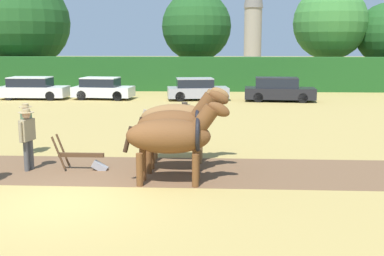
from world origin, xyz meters
name	(u,v)px	position (x,y,z in m)	size (l,w,h in m)	color
ground_plane	(65,201)	(0.00, 0.00, 0.00)	(240.00, 240.00, 0.00)	#A88E4C
plowed_furrow_strip	(15,169)	(-2.39, 2.79, 0.00)	(31.25, 3.25, 0.01)	brown
hedgerow	(172,74)	(0.00, 26.47, 1.29)	(78.48, 1.65, 2.58)	#1E511E
tree_left	(26,23)	(-12.84, 30.36, 5.31)	(7.47, 7.47, 9.05)	#4C3823
tree_center_left	(196,26)	(1.74, 30.48, 5.00)	(5.82, 5.82, 7.92)	#4C3823
tree_center	(330,23)	(12.76, 30.32, 5.26)	(6.06, 6.06, 8.30)	brown
draft_horse_lead_left	(172,136)	(2.40, 1.55, 1.28)	(2.85, 0.96, 2.26)	brown
draft_horse_lead_right	(177,126)	(2.41, 2.78, 1.34)	(2.76, 0.97, 2.43)	brown
draft_horse_trail_left	(180,118)	(2.41, 4.01, 1.37)	(2.88, 0.91, 2.41)	brown
plow	(86,159)	(-0.26, 2.78, 0.32)	(1.58, 0.46, 1.13)	#4C331E
farmer_at_plow	(27,134)	(-1.91, 2.68, 1.07)	(0.45, 0.68, 1.81)	#4C4C4C
farmer_beside_team	(185,121)	(2.42, 6.02, 0.93)	(0.40, 0.62, 1.61)	#28334C
farmer_onlooker_right	(27,125)	(-2.76, 4.75, 0.98)	(0.50, 0.49, 1.69)	#28334C
parked_car_left	(33,88)	(-8.55, 20.21, 0.70)	(4.36, 1.76, 1.45)	silver
parked_car_center_left	(102,89)	(-3.98, 20.45, 0.69)	(4.00, 2.14, 1.42)	silver
parked_car_center	(197,89)	(2.22, 20.35, 0.68)	(4.09, 2.30, 1.41)	#9E9EA8
parked_car_center_right	(279,90)	(7.43, 19.92, 0.72)	(4.49, 2.01, 1.50)	black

